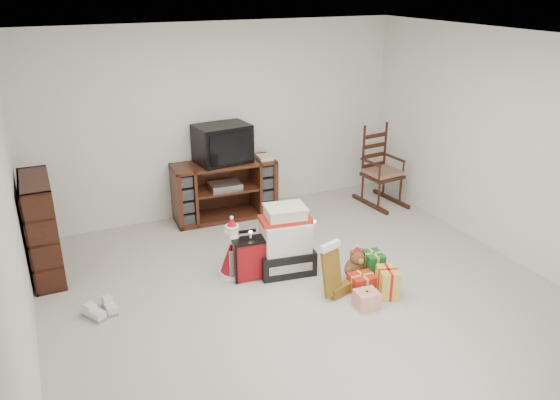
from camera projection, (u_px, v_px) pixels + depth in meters
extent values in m
cube|color=#AFA9A0|center=(306.00, 297.00, 5.51)|extent=(5.00, 5.00, 0.01)
cube|color=white|center=(312.00, 41.00, 4.56)|extent=(5.00, 5.00, 0.01)
cube|color=silver|center=(220.00, 121.00, 7.13)|extent=(5.00, 0.01, 2.50)
cube|color=silver|center=(525.00, 327.00, 2.93)|extent=(5.00, 0.01, 2.50)
cube|color=silver|center=(11.00, 230.00, 4.06)|extent=(0.01, 5.00, 2.50)
cube|color=silver|center=(510.00, 148.00, 6.00)|extent=(0.01, 5.00, 2.50)
cube|color=#3F1B12|center=(225.00, 190.00, 7.20)|extent=(1.37, 0.55, 0.77)
cube|color=#B8B8BA|center=(225.00, 186.00, 7.15)|extent=(0.42, 0.31, 0.08)
cube|color=black|center=(42.00, 228.00, 5.73)|extent=(0.30, 0.90, 1.10)
cube|color=black|center=(382.00, 175.00, 7.63)|extent=(0.51, 0.49, 0.04)
cube|color=#996F53|center=(383.00, 172.00, 7.61)|extent=(0.47, 0.45, 0.05)
cube|color=black|center=(376.00, 145.00, 7.66)|extent=(0.40, 0.09, 0.71)
cube|color=black|center=(380.00, 201.00, 7.78)|extent=(0.54, 0.81, 0.05)
cube|color=black|center=(285.00, 259.00, 5.95)|extent=(0.65, 0.51, 0.27)
cube|color=silver|center=(285.00, 235.00, 5.84)|extent=(0.55, 0.45, 0.33)
cube|color=red|center=(285.00, 219.00, 5.77)|extent=(0.57, 0.36, 0.05)
cube|color=beige|center=(285.00, 213.00, 5.74)|extent=(0.44, 0.36, 0.11)
cube|color=maroon|center=(250.00, 259.00, 5.77)|extent=(0.37, 0.22, 0.46)
cube|color=black|center=(247.00, 231.00, 5.73)|extent=(0.19, 0.05, 0.03)
ellipsoid|color=brown|center=(355.00, 268.00, 5.81)|extent=(0.23, 0.20, 0.25)
sphere|color=brown|center=(357.00, 257.00, 5.73)|extent=(0.16, 0.16, 0.16)
cone|color=maroon|center=(296.00, 245.00, 6.08)|extent=(0.31, 0.31, 0.45)
sphere|color=beige|center=(296.00, 222.00, 5.98)|extent=(0.15, 0.15, 0.15)
cone|color=maroon|center=(296.00, 212.00, 5.93)|extent=(0.13, 0.13, 0.11)
cylinder|color=silver|center=(314.00, 228.00, 5.95)|extent=(0.02, 0.02, 0.13)
cone|color=maroon|center=(233.00, 256.00, 5.85)|extent=(0.31, 0.31, 0.44)
sphere|color=beige|center=(232.00, 233.00, 5.75)|extent=(0.15, 0.15, 0.15)
cone|color=maroon|center=(232.00, 223.00, 5.70)|extent=(0.13, 0.13, 0.11)
cylinder|color=silver|center=(251.00, 238.00, 5.72)|extent=(0.02, 0.02, 0.13)
cube|color=silver|center=(93.00, 312.00, 5.18)|extent=(0.22, 0.27, 0.09)
cube|color=silver|center=(111.00, 308.00, 5.24)|extent=(0.13, 0.26, 0.09)
cube|color=red|center=(366.00, 283.00, 5.54)|extent=(0.23, 0.23, 0.23)
cube|color=#186127|center=(368.00, 269.00, 5.80)|extent=(0.23, 0.23, 0.23)
cube|color=gold|center=(391.00, 284.00, 5.52)|extent=(0.23, 0.23, 0.23)
cube|color=silver|center=(379.00, 299.00, 5.26)|extent=(0.23, 0.23, 0.23)
cube|color=black|center=(222.00, 144.00, 6.99)|extent=(0.72, 0.55, 0.49)
cube|color=black|center=(229.00, 148.00, 6.79)|extent=(0.57, 0.09, 0.39)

